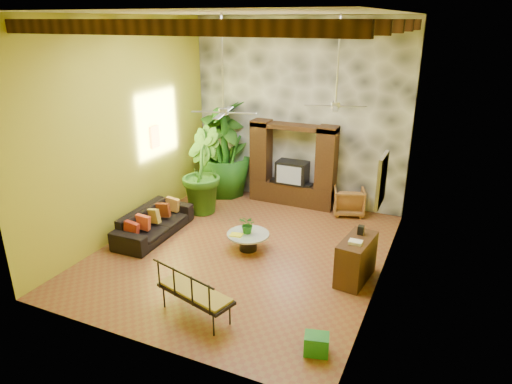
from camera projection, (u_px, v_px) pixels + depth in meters
The scene contains 23 objects.
ground at pixel (243, 250), 10.29m from camera, with size 7.00×7.00×0.00m, color brown.
ceiling at pixel (241, 13), 8.52m from camera, with size 6.00×7.00×0.02m, color silver.
back_wall at pixel (299, 113), 12.38m from camera, with size 6.00×0.02×5.00m, color gold.
left_wall at pixel (126, 129), 10.56m from camera, with size 0.02×7.00×5.00m, color gold.
right_wall at pixel (391, 160), 8.24m from camera, with size 0.02×7.00×5.00m, color gold.
stone_accent_wall at pixel (298, 113), 12.33m from camera, with size 5.98×0.10×4.98m, color #3C3E44.
ceiling_beams at pixel (241, 25), 8.59m from camera, with size 5.95×5.36×0.22m.
entertainment_center at pixel (292, 171), 12.62m from camera, with size 2.40×0.55×2.30m.
ceiling_fan_front at pixel (223, 101), 8.82m from camera, with size 1.28×1.28×1.86m.
ceiling_fan_back at pixel (336, 95), 9.49m from camera, with size 1.28×1.28×1.86m.
wall_art_mask at pixel (155, 137), 11.54m from camera, with size 0.06×0.32×0.55m, color gold.
wall_art_painting at pixel (382, 180), 7.82m from camera, with size 0.06×0.70×0.90m, color #265A8E.
sofa at pixel (154, 222), 10.92m from camera, with size 2.27×0.89×0.66m, color black.
wicker_armchair at pixel (348, 201), 12.13m from camera, with size 0.78×0.81×0.73m, color olive.
tall_plant_a at pixel (225, 151), 13.33m from camera, with size 1.36×0.92×2.58m, color #275917.
tall_plant_b at pixel (201, 171), 12.05m from camera, with size 1.25×1.01×2.28m, color #2B6119.
tall_plant_c at pixel (225, 148), 13.16m from camera, with size 1.56×1.56×2.79m, color #1D5817.
coffee_table at pixel (248, 239), 10.24m from camera, with size 0.95×0.95×0.40m.
centerpiece_plant at pixel (248, 225), 10.14m from camera, with size 0.38×0.33×0.42m, color #1C5D18.
yellow_tray at pixel (236, 235), 10.10m from camera, with size 0.27×0.19×0.03m, color #F1F51A.
iron_bench at pixel (193, 291), 7.77m from camera, with size 1.55×0.91×0.57m.
side_console at pixel (356, 259), 9.00m from camera, with size 0.50×1.11×0.89m, color #332010.
green_bin at pixel (316, 344), 7.07m from camera, with size 0.38×0.28×0.33m, color #1D6F29.
Camera 1 is at (4.04, -8.22, 4.88)m, focal length 32.00 mm.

